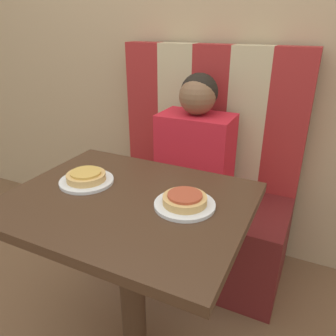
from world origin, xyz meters
TOP-DOWN VIEW (x-y plane):
  - wall_back at (0.00, 0.97)m, footprint 7.00×0.05m
  - booth_seat at (0.00, 0.65)m, footprint 1.01×0.53m
  - booth_backrest at (-0.00, 0.87)m, footprint 1.01×0.10m
  - dining_table at (0.00, 0.00)m, footprint 0.83×0.65m
  - person at (0.00, 0.65)m, footprint 0.37×0.23m
  - plate_left at (-0.20, 0.04)m, footprint 0.20×0.20m
  - plate_right at (0.20, 0.04)m, footprint 0.20×0.20m
  - pizza_left at (-0.20, 0.04)m, footprint 0.15×0.15m
  - pizza_right at (0.20, 0.04)m, footprint 0.15×0.15m

SIDE VIEW (x-z plane):
  - booth_seat at x=0.00m, z-range 0.00..0.46m
  - dining_table at x=0.00m, z-range 0.26..1.02m
  - person at x=0.00m, z-range 0.44..1.07m
  - plate_left at x=-0.20m, z-range 0.76..0.77m
  - plate_right at x=0.20m, z-range 0.76..0.77m
  - pizza_left at x=-0.20m, z-range 0.77..0.80m
  - pizza_right at x=0.20m, z-range 0.77..0.80m
  - booth_backrest at x=0.00m, z-range 0.46..1.21m
  - wall_back at x=0.00m, z-range 0.00..2.60m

